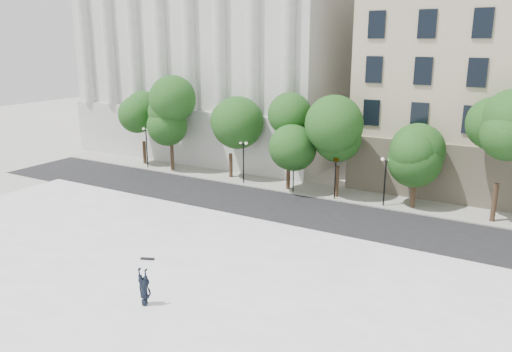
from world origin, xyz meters
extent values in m
plane|color=beige|center=(0.00, 0.00, 0.00)|extent=(160.00, 160.00, 0.00)
cube|color=white|center=(0.00, 3.00, 0.23)|extent=(44.00, 22.00, 0.45)
cube|color=black|center=(0.00, 18.00, 0.01)|extent=(60.00, 8.00, 0.02)
cube|color=#A19F95|center=(0.00, 24.00, 0.06)|extent=(60.00, 4.00, 0.12)
cube|color=silver|center=(-17.00, 39.00, 12.50)|extent=(30.00, 26.00, 25.00)
cylinder|color=black|center=(-1.52, 22.30, 1.75)|extent=(0.10, 0.10, 3.50)
imported|color=black|center=(-1.52, 22.30, 3.88)|extent=(1.18, 1.90, 0.77)
cylinder|color=black|center=(2.35, 22.30, 1.75)|extent=(0.10, 0.10, 3.50)
imported|color=black|center=(2.35, 22.30, 3.89)|extent=(0.70, 1.97, 0.78)
imported|color=black|center=(0.95, 0.54, 0.72)|extent=(0.96, 2.04, 0.53)
cube|color=black|center=(-2.58, 4.62, 0.49)|extent=(0.84, 0.51, 0.08)
cylinder|color=#382619|center=(-20.11, 23.78, 1.28)|extent=(0.36, 0.36, 2.56)
sphere|color=#113E13|center=(-20.11, 23.78, 4.76)|extent=(3.92, 3.92, 3.92)
cylinder|color=#382619|center=(-15.88, 23.29, 1.58)|extent=(0.36, 0.36, 3.16)
sphere|color=#113E13|center=(-15.88, 23.29, 5.87)|extent=(4.26, 4.26, 4.26)
cylinder|color=#382619|center=(-9.02, 23.82, 1.22)|extent=(0.36, 0.36, 2.45)
sphere|color=#113E13|center=(-9.02, 23.82, 4.55)|extent=(4.57, 4.57, 4.57)
cylinder|color=#382619|center=(-2.35, 22.96, 1.35)|extent=(0.36, 0.36, 2.70)
sphere|color=#113E13|center=(-2.35, 22.96, 5.02)|extent=(3.52, 3.52, 3.52)
cylinder|color=#382619|center=(2.25, 22.98, 1.38)|extent=(0.36, 0.36, 2.77)
sphere|color=#113E13|center=(2.25, 22.98, 5.14)|extent=(4.33, 4.33, 4.33)
cylinder|color=#382619|center=(8.59, 23.34, 1.25)|extent=(0.36, 0.36, 2.50)
sphere|color=#113E13|center=(8.59, 23.34, 4.64)|extent=(3.86, 3.86, 3.86)
cylinder|color=#382619|center=(14.48, 23.08, 1.51)|extent=(0.36, 0.36, 3.03)
sphere|color=#113E13|center=(14.48, 23.08, 5.63)|extent=(4.58, 4.58, 4.58)
cylinder|color=black|center=(-18.65, 22.60, 2.06)|extent=(0.12, 0.12, 4.11)
cube|color=black|center=(-18.65, 22.60, 4.11)|extent=(0.60, 0.06, 0.06)
sphere|color=white|center=(-18.95, 22.60, 4.21)|extent=(0.28, 0.28, 0.28)
sphere|color=white|center=(-18.35, 22.60, 4.21)|extent=(0.28, 0.28, 0.28)
cylinder|color=black|center=(-6.82, 22.60, 1.93)|extent=(0.12, 0.12, 3.85)
cube|color=black|center=(-6.82, 22.60, 3.85)|extent=(0.60, 0.06, 0.06)
sphere|color=white|center=(-7.12, 22.60, 3.95)|extent=(0.28, 0.28, 0.28)
sphere|color=white|center=(-6.52, 22.60, 3.95)|extent=(0.28, 0.28, 0.28)
cylinder|color=black|center=(6.45, 22.60, 1.92)|extent=(0.12, 0.12, 3.84)
cube|color=black|center=(6.45, 22.60, 3.84)|extent=(0.60, 0.06, 0.06)
sphere|color=white|center=(6.15, 22.60, 3.94)|extent=(0.28, 0.28, 0.28)
sphere|color=white|center=(6.75, 22.60, 3.94)|extent=(0.28, 0.28, 0.28)
camera|label=1|loc=(16.71, -15.83, 13.07)|focal=35.00mm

